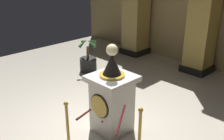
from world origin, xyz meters
The scene contains 8 objects.
ground_plane centered at (0.00, 0.00, 0.00)m, with size 11.19×11.19×0.00m, color beige.
back_wall centered at (0.00, 4.76, 2.00)m, with size 11.19×0.16×4.01m, color tan.
pedestal_clock centered at (0.38, 0.13, 0.71)m, with size 0.79×0.79×1.78m.
stanchion_near centered at (0.30, -0.85, 0.34)m, with size 0.24×0.24×0.99m.
velvet_rope centered at (0.83, -0.53, 0.79)m, with size 0.88×0.88×0.22m.
column_left centered at (-2.53, 4.19, 1.91)m, with size 0.86×0.86×3.85m.
column_centre_rear centered at (0.00, 4.19, 1.91)m, with size 0.82×0.82×3.85m.
potted_palm_left centered at (-2.37, 1.81, 0.29)m, with size 0.66×0.64×1.05m.
Camera 1 is at (3.54, -2.96, 3.06)m, focal length 42.02 mm.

